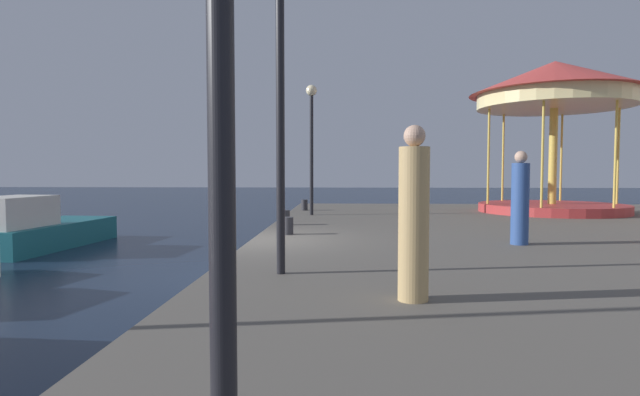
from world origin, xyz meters
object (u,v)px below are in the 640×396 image
Objects in this scene: motorboat_teal at (36,229)px; bollard_center at (285,218)px; bollard_south at (304,205)px; person_far_corner at (414,218)px; person_by_the_water at (520,201)px; carousel at (554,100)px; bollard_north at (288,226)px; lamp_post_mid_promenade at (280,54)px; lamp_post_far_end at (312,126)px.

motorboat_teal is 7.36m from bollard_center.
bollard_center is at bearing -91.30° from bollard_south.
bollard_south is at bearing 99.81° from person_far_corner.
motorboat_teal is 13.02m from person_by_the_water.
motorboat_teal is at bearing 139.16° from person_far_corner.
carousel is 14.44× the size of bollard_north.
bollard_center is (-0.68, 6.39, -2.85)m from lamp_post_mid_promenade.
motorboat_teal is 2.52× the size of person_far_corner.
carousel is (16.26, 4.04, 4.17)m from motorboat_teal.
carousel is at bearing 37.60° from bollard_north.
bollard_south is at bearing 88.70° from bollard_center.
person_far_corner is at bearing -121.47° from person_by_the_water.
lamp_post_far_end is 4.19m from bollard_center.
carousel reaches higher than person_by_the_water.
bollard_center is at bearing -152.65° from carousel.
lamp_post_mid_promenade is (-8.25, -11.01, -0.89)m from carousel.
bollard_center is (-0.51, -3.14, -2.73)m from lamp_post_far_end.
bollard_north is (-0.38, 4.36, -2.85)m from lamp_post_mid_promenade.
carousel is at bearing 61.97° from person_far_corner.
bollard_south is (-0.57, 11.47, -2.85)m from lamp_post_mid_promenade.
bollard_north is 6.13m from person_far_corner.
person_far_corner is (1.66, -1.38, -2.14)m from lamp_post_mid_promenade.
motorboat_teal is at bearing 138.95° from lamp_post_mid_promenade.
lamp_post_mid_promenade reaches higher than person_by_the_water.
carousel is at bearing 53.14° from lamp_post_mid_promenade.
lamp_post_mid_promenade is at bearing -88.93° from lamp_post_far_end.
motorboat_teal is 0.85× the size of carousel.
lamp_post_far_end is 11.25m from person_far_corner.
person_far_corner reaches higher than person_by_the_water.
lamp_post_mid_promenade is at bearing -126.86° from carousel.
motorboat_teal is 11.11m from lamp_post_mid_promenade.
carousel is at bearing 27.35° from bollard_center.
lamp_post_far_end is 10.71× the size of bollard_south.
bollard_north is at bearing 164.29° from person_by_the_water.
bollard_center is at bearing 146.27° from person_by_the_water.
lamp_post_far_end is at bearing 18.10° from motorboat_teal.
bollard_north is (-8.64, -6.65, -3.75)m from carousel.
carousel is 14.36m from person_far_corner.
motorboat_teal is 12.30× the size of bollard_north.
bollard_center and bollard_north have the same top height.
person_far_corner is at bearing -80.19° from bollard_south.
carousel is 1.29× the size of lamp_post_mid_promenade.
bollard_south is 0.21× the size of person_far_corner.
person_by_the_water is at bearing -15.71° from bollard_north.
person_far_corner is at bearing -70.43° from bollard_north.
person_by_the_water is (4.35, 3.02, -2.19)m from lamp_post_mid_promenade.
lamp_post_far_end is at bearing 99.54° from person_far_corner.
person_far_corner is at bearing -80.46° from lamp_post_far_end.
bollard_north is at bearing 95.04° from lamp_post_mid_promenade.
lamp_post_mid_promenade is 7.03m from bollard_center.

